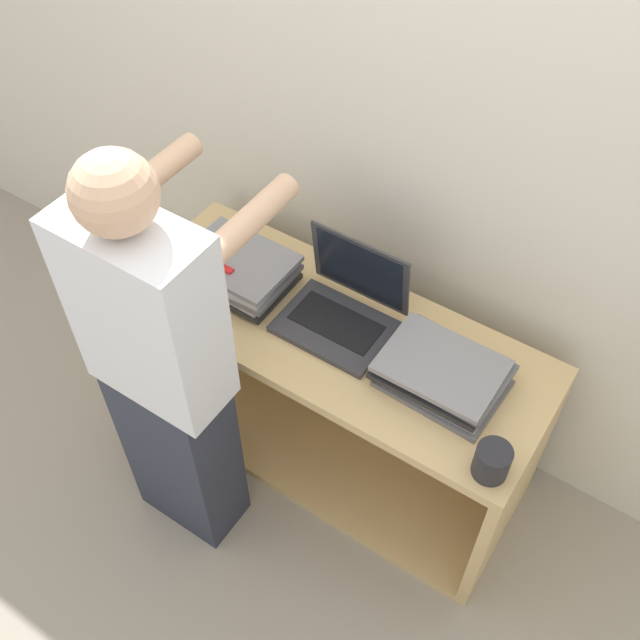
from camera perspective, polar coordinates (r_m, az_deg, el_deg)
The scene contains 9 objects.
ground_plane at distance 2.79m, azimuth -2.21°, elevation -13.61°, with size 12.00×12.00×0.00m, color #9E9384.
wall_back at distance 2.23m, azimuth 6.67°, elevation 13.84°, with size 8.00×0.05×2.40m.
cart at distance 2.64m, azimuth 1.81°, elevation -4.62°, with size 1.39×0.54×0.70m.
laptop_open at distance 2.31m, azimuth 1.76°, elevation 0.95°, with size 0.34×0.29×0.27m.
laptop_stack_left at distance 2.44m, azimuth -6.34°, elevation 3.84°, with size 0.36×0.27×0.11m.
laptop_stack_right at distance 2.19m, azimuth 9.28°, elevation -4.01°, with size 0.36×0.28×0.09m.
person at distance 2.18m, azimuth -11.75°, elevation -4.11°, with size 0.40×0.52×1.54m.
mug at distance 2.05m, azimuth 12.97°, elevation -10.46°, with size 0.10×0.10×0.10m.
inventory_tag at distance 2.37m, azimuth -7.28°, elevation 3.93°, with size 0.06×0.02×0.01m.
Camera 1 is at (0.79, -1.00, 2.48)m, focal length 42.00 mm.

